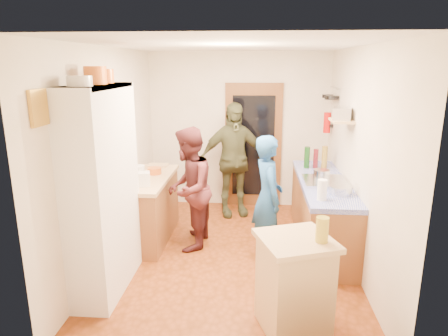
# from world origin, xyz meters

# --- Properties ---
(floor) EXTENTS (3.00, 4.00, 0.02)m
(floor) POSITION_xyz_m (0.00, 0.00, -0.01)
(floor) COLOR brown
(floor) RESTS_ON ground
(ceiling) EXTENTS (3.00, 4.00, 0.02)m
(ceiling) POSITION_xyz_m (0.00, 0.00, 2.61)
(ceiling) COLOR silver
(ceiling) RESTS_ON ground
(wall_back) EXTENTS (3.00, 0.02, 2.60)m
(wall_back) POSITION_xyz_m (0.00, 2.01, 1.30)
(wall_back) COLOR beige
(wall_back) RESTS_ON ground
(wall_front) EXTENTS (3.00, 0.02, 2.60)m
(wall_front) POSITION_xyz_m (0.00, -2.01, 1.30)
(wall_front) COLOR beige
(wall_front) RESTS_ON ground
(wall_left) EXTENTS (0.02, 4.00, 2.60)m
(wall_left) POSITION_xyz_m (-1.51, 0.00, 1.30)
(wall_left) COLOR beige
(wall_left) RESTS_ON ground
(wall_right) EXTENTS (0.02, 4.00, 2.60)m
(wall_right) POSITION_xyz_m (1.51, 0.00, 1.30)
(wall_right) COLOR beige
(wall_right) RESTS_ON ground
(door_frame) EXTENTS (0.95, 0.06, 2.10)m
(door_frame) POSITION_xyz_m (0.25, 1.97, 1.05)
(door_frame) COLOR brown
(door_frame) RESTS_ON ground
(door_glass) EXTENTS (0.70, 0.02, 1.70)m
(door_glass) POSITION_xyz_m (0.25, 1.94, 1.05)
(door_glass) COLOR black
(door_glass) RESTS_ON door_frame
(hutch_body) EXTENTS (0.40, 1.20, 2.20)m
(hutch_body) POSITION_xyz_m (-1.30, -0.80, 1.10)
(hutch_body) COLOR white
(hutch_body) RESTS_ON ground
(hutch_top_shelf) EXTENTS (0.40, 1.14, 0.04)m
(hutch_top_shelf) POSITION_xyz_m (-1.30, -0.80, 2.18)
(hutch_top_shelf) COLOR white
(hutch_top_shelf) RESTS_ON hutch_body
(plate_stack) EXTENTS (0.23, 0.23, 0.09)m
(plate_stack) POSITION_xyz_m (-1.30, -1.14, 2.25)
(plate_stack) COLOR white
(plate_stack) RESTS_ON hutch_top_shelf
(orange_pot_a) EXTENTS (0.22, 0.22, 0.18)m
(orange_pot_a) POSITION_xyz_m (-1.30, -0.77, 2.29)
(orange_pot_a) COLOR orange
(orange_pot_a) RESTS_ON hutch_top_shelf
(orange_pot_b) EXTENTS (0.16, 0.16, 0.15)m
(orange_pot_b) POSITION_xyz_m (-1.30, -0.48, 2.27)
(orange_pot_b) COLOR orange
(orange_pot_b) RESTS_ON hutch_top_shelf
(left_counter_base) EXTENTS (0.60, 1.40, 0.85)m
(left_counter_base) POSITION_xyz_m (-1.20, 0.45, 0.42)
(left_counter_base) COLOR brown
(left_counter_base) RESTS_ON ground
(left_counter_top) EXTENTS (0.64, 1.44, 0.05)m
(left_counter_top) POSITION_xyz_m (-1.20, 0.45, 0.88)
(left_counter_top) COLOR tan
(left_counter_top) RESTS_ON left_counter_base
(toaster) EXTENTS (0.27, 0.22, 0.18)m
(toaster) POSITION_xyz_m (-1.15, 0.04, 0.99)
(toaster) COLOR white
(toaster) RESTS_ON left_counter_top
(kettle) EXTENTS (0.23, 0.23, 0.20)m
(kettle) POSITION_xyz_m (-1.25, 0.29, 1.00)
(kettle) COLOR white
(kettle) RESTS_ON left_counter_top
(orange_bowl) EXTENTS (0.25, 0.25, 0.09)m
(orange_bowl) POSITION_xyz_m (-1.12, 0.63, 0.94)
(orange_bowl) COLOR orange
(orange_bowl) RESTS_ON left_counter_top
(chopping_board) EXTENTS (0.30, 0.23, 0.02)m
(chopping_board) POSITION_xyz_m (-1.18, 1.06, 0.91)
(chopping_board) COLOR tan
(chopping_board) RESTS_ON left_counter_top
(right_counter_base) EXTENTS (0.60, 2.20, 0.84)m
(right_counter_base) POSITION_xyz_m (1.20, 0.50, 0.42)
(right_counter_base) COLOR brown
(right_counter_base) RESTS_ON ground
(right_counter_top) EXTENTS (0.62, 2.22, 0.06)m
(right_counter_top) POSITION_xyz_m (1.20, 0.50, 0.87)
(right_counter_top) COLOR #0211A3
(right_counter_top) RESTS_ON right_counter_base
(hob) EXTENTS (0.55, 0.58, 0.04)m
(hob) POSITION_xyz_m (1.20, 0.37, 0.92)
(hob) COLOR silver
(hob) RESTS_ON right_counter_top
(pot_on_hob) EXTENTS (0.21, 0.21, 0.13)m
(pot_on_hob) POSITION_xyz_m (1.15, 0.38, 1.01)
(pot_on_hob) COLOR silver
(pot_on_hob) RESTS_ON hob
(bottle_a) EXTENTS (0.09, 0.09, 0.32)m
(bottle_a) POSITION_xyz_m (1.05, 1.13, 1.06)
(bottle_a) COLOR #143F14
(bottle_a) RESTS_ON right_counter_top
(bottle_b) EXTENTS (0.08, 0.08, 0.29)m
(bottle_b) POSITION_xyz_m (1.18, 1.14, 1.04)
(bottle_b) COLOR #591419
(bottle_b) RESTS_ON right_counter_top
(bottle_c) EXTENTS (0.09, 0.09, 0.33)m
(bottle_c) POSITION_xyz_m (1.31, 1.16, 1.06)
(bottle_c) COLOR olive
(bottle_c) RESTS_ON right_counter_top
(paper_towel) EXTENTS (0.13, 0.13, 0.24)m
(paper_towel) POSITION_xyz_m (1.05, -0.31, 1.02)
(paper_towel) COLOR white
(paper_towel) RESTS_ON right_counter_top
(mixing_bowl) EXTENTS (0.34, 0.34, 0.10)m
(mixing_bowl) POSITION_xyz_m (1.30, -0.09, 0.95)
(mixing_bowl) COLOR silver
(mixing_bowl) RESTS_ON right_counter_top
(island_base) EXTENTS (0.70, 0.70, 0.86)m
(island_base) POSITION_xyz_m (0.66, -1.40, 0.43)
(island_base) COLOR tan
(island_base) RESTS_ON ground
(island_top) EXTENTS (0.79, 0.79, 0.05)m
(island_top) POSITION_xyz_m (0.66, -1.40, 0.89)
(island_top) COLOR tan
(island_top) RESTS_ON island_base
(cutting_board) EXTENTS (0.42, 0.38, 0.02)m
(cutting_board) POSITION_xyz_m (0.60, -1.37, 0.90)
(cutting_board) COLOR white
(cutting_board) RESTS_ON island_top
(oil_jar) EXTENTS (0.14, 0.14, 0.22)m
(oil_jar) POSITION_xyz_m (0.87, -1.45, 1.02)
(oil_jar) COLOR #AD9E2D
(oil_jar) RESTS_ON island_top
(pan_rail) EXTENTS (0.02, 0.65, 0.02)m
(pan_rail) POSITION_xyz_m (1.46, 1.52, 2.05)
(pan_rail) COLOR silver
(pan_rail) RESTS_ON wall_right
(pan_hang_a) EXTENTS (0.18, 0.18, 0.05)m
(pan_hang_a) POSITION_xyz_m (1.40, 1.35, 1.92)
(pan_hang_a) COLOR black
(pan_hang_a) RESTS_ON pan_rail
(pan_hang_b) EXTENTS (0.16, 0.16, 0.05)m
(pan_hang_b) POSITION_xyz_m (1.40, 1.55, 1.90)
(pan_hang_b) COLOR black
(pan_hang_b) RESTS_ON pan_rail
(pan_hang_c) EXTENTS (0.17, 0.17, 0.05)m
(pan_hang_c) POSITION_xyz_m (1.40, 1.75, 1.91)
(pan_hang_c) COLOR black
(pan_hang_c) RESTS_ON pan_rail
(wall_shelf) EXTENTS (0.26, 0.42, 0.03)m
(wall_shelf) POSITION_xyz_m (1.37, 0.45, 1.70)
(wall_shelf) COLOR tan
(wall_shelf) RESTS_ON wall_right
(radio) EXTENTS (0.29, 0.34, 0.15)m
(radio) POSITION_xyz_m (1.37, 0.45, 1.79)
(radio) COLOR silver
(radio) RESTS_ON wall_shelf
(ext_bracket) EXTENTS (0.06, 0.10, 0.04)m
(ext_bracket) POSITION_xyz_m (1.47, 1.70, 1.45)
(ext_bracket) COLOR black
(ext_bracket) RESTS_ON wall_right
(fire_extinguisher) EXTENTS (0.11, 0.11, 0.32)m
(fire_extinguisher) POSITION_xyz_m (1.41, 1.70, 1.50)
(fire_extinguisher) COLOR red
(fire_extinguisher) RESTS_ON wall_right
(picture_frame) EXTENTS (0.03, 0.25, 0.30)m
(picture_frame) POSITION_xyz_m (-1.48, -1.55, 2.05)
(picture_frame) COLOR gold
(picture_frame) RESTS_ON wall_left
(person_hob) EXTENTS (0.50, 0.64, 1.57)m
(person_hob) POSITION_xyz_m (0.49, 0.07, 0.78)
(person_hob) COLOR #1F4F90
(person_hob) RESTS_ON ground
(person_left) EXTENTS (0.66, 0.83, 1.63)m
(person_left) POSITION_xyz_m (-0.54, 0.28, 0.81)
(person_left) COLOR #4A1E20
(person_left) RESTS_ON ground
(person_back) EXTENTS (1.16, 0.76, 1.83)m
(person_back) POSITION_xyz_m (-0.05, 1.49, 0.92)
(person_back) COLOR #404227
(person_back) RESTS_ON ground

